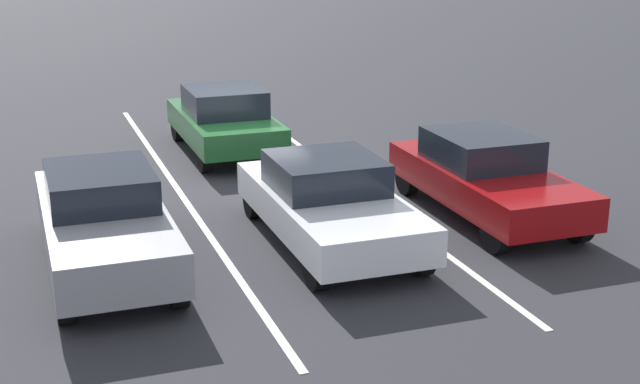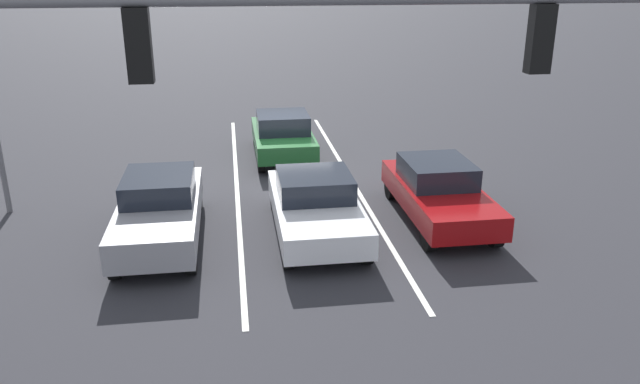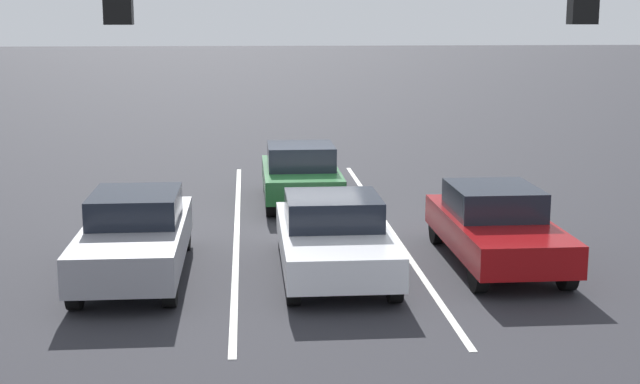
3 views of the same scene
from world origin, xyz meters
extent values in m
plane|color=#28282D|center=(0.00, 0.00, 0.00)|extent=(240.00, 240.00, 0.00)
cube|color=silver|center=(-1.68, 1.68, 0.01)|extent=(0.12, 15.36, 0.01)
cube|color=silver|center=(1.68, 1.68, 0.01)|extent=(0.12, 15.36, 0.01)
cube|color=maroon|center=(-3.22, 4.98, 0.63)|extent=(1.80, 4.51, 0.57)
cube|color=black|center=(-3.22, 4.70, 1.18)|extent=(1.58, 1.86, 0.55)
cube|color=red|center=(-3.85, 2.76, 0.77)|extent=(0.24, 0.06, 0.12)
cube|color=red|center=(-2.59, 2.76, 0.77)|extent=(0.24, 0.06, 0.12)
cylinder|color=black|center=(-3.99, 6.64, 0.34)|extent=(0.22, 0.68, 0.68)
cylinder|color=black|center=(-2.45, 6.64, 0.34)|extent=(0.22, 0.68, 0.68)
cylinder|color=black|center=(-3.99, 3.31, 0.34)|extent=(0.22, 0.68, 0.68)
cylinder|color=black|center=(-2.45, 3.31, 0.34)|extent=(0.22, 0.68, 0.68)
cube|color=gray|center=(3.46, 5.20, 0.65)|extent=(1.76, 4.73, 0.65)
cube|color=black|center=(3.46, 4.92, 1.23)|extent=(1.55, 1.94, 0.52)
cube|color=red|center=(2.84, 2.87, 0.81)|extent=(0.24, 0.06, 0.12)
cube|color=red|center=(4.08, 2.87, 0.81)|extent=(0.24, 0.06, 0.12)
cylinder|color=black|center=(2.71, 6.99, 0.32)|extent=(0.22, 0.65, 0.65)
cylinder|color=black|center=(4.21, 6.99, 0.32)|extent=(0.22, 0.65, 0.65)
cylinder|color=black|center=(2.71, 3.41, 0.32)|extent=(0.22, 0.65, 0.65)
cylinder|color=black|center=(4.21, 3.41, 0.32)|extent=(0.22, 0.65, 0.65)
cube|color=silver|center=(-0.11, 5.35, 0.59)|extent=(1.92, 4.53, 0.57)
cube|color=black|center=(-0.11, 5.13, 1.14)|extent=(1.69, 1.73, 0.53)
cube|color=red|center=(-0.78, 3.13, 0.74)|extent=(0.24, 0.06, 0.12)
cube|color=red|center=(0.56, 3.13, 0.74)|extent=(0.24, 0.06, 0.12)
cylinder|color=black|center=(-0.94, 7.06, 0.31)|extent=(0.22, 0.62, 0.62)
cylinder|color=black|center=(0.72, 7.06, 0.31)|extent=(0.22, 0.62, 0.62)
cylinder|color=black|center=(-0.94, 3.65, 0.31)|extent=(0.22, 0.62, 0.62)
cylinder|color=black|center=(0.72, 3.65, 0.31)|extent=(0.22, 0.62, 0.62)
cube|color=#1E5928|center=(0.10, -0.98, 0.62)|extent=(1.85, 4.12, 0.55)
cube|color=black|center=(0.10, -0.90, 1.19)|extent=(1.63, 1.74, 0.58)
cube|color=red|center=(-0.55, -3.00, 0.76)|extent=(0.24, 0.06, 0.12)
cube|color=red|center=(0.75, -3.00, 0.76)|extent=(0.24, 0.06, 0.12)
cylinder|color=black|center=(-0.69, 0.48, 0.35)|extent=(0.22, 0.70, 0.70)
cylinder|color=black|center=(0.90, 0.48, 0.35)|extent=(0.22, 0.70, 0.70)
cylinder|color=black|center=(-0.69, -2.45, 0.35)|extent=(0.22, 0.70, 0.70)
cylinder|color=black|center=(0.90, -2.45, 0.35)|extent=(0.22, 0.70, 0.70)
cylinder|color=slate|center=(0.34, 10.36, 5.54)|extent=(12.53, 0.14, 0.14)
cube|color=black|center=(-2.59, 10.36, 4.99)|extent=(0.32, 0.22, 0.95)
sphere|color=red|center=(-2.59, 10.20, 5.28)|extent=(0.20, 0.20, 0.20)
sphere|color=#4C420C|center=(-2.59, 10.20, 4.99)|extent=(0.20, 0.20, 0.20)
sphere|color=#0A3814|center=(-2.59, 10.20, 4.71)|extent=(0.20, 0.20, 0.20)
cube|color=black|center=(2.87, 10.36, 4.99)|extent=(0.32, 0.22, 0.95)
sphere|color=red|center=(2.87, 10.20, 5.28)|extent=(0.20, 0.20, 0.20)
sphere|color=#4C420C|center=(2.87, 10.20, 4.99)|extent=(0.20, 0.20, 0.20)
sphere|color=#0A3814|center=(2.87, 10.20, 4.71)|extent=(0.20, 0.20, 0.20)
camera|label=1|loc=(4.64, 18.24, 5.16)|focal=50.00mm
camera|label=2|loc=(1.75, 18.74, 5.96)|focal=35.00mm
camera|label=3|loc=(1.43, 20.90, 4.62)|focal=50.00mm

